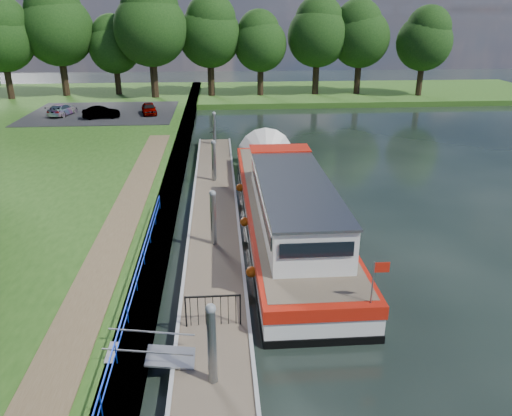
{
  "coord_description": "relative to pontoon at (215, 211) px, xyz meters",
  "views": [
    {
      "loc": [
        0.36,
        -11.92,
        10.23
      ],
      "look_at": [
        2.02,
        10.17,
        1.4
      ],
      "focal_mm": 35.0,
      "sensor_mm": 36.0,
      "label": 1
    }
  ],
  "objects": [
    {
      "name": "carpark",
      "position": [
        -11.0,
        25.0,
        0.62
      ],
      "size": [
        14.0,
        12.0,
        0.06
      ],
      "primitive_type": "cube",
      "color": "black",
      "rests_on": "riverbank"
    },
    {
      "name": "far_bank",
      "position": [
        12.0,
        39.0,
        0.12
      ],
      "size": [
        60.0,
        18.0,
        0.6
      ],
      "primitive_type": "cube",
      "color": "#264E16",
      "rests_on": "ground"
    },
    {
      "name": "blue_fence",
      "position": [
        -2.75,
        -10.0,
        1.13
      ],
      "size": [
        0.04,
        18.04,
        0.72
      ],
      "color": "#0C2DBF",
      "rests_on": "riverbank"
    },
    {
      "name": "footpath",
      "position": [
        -4.4,
        -5.0,
        0.62
      ],
      "size": [
        1.6,
        40.0,
        0.05
      ],
      "primitive_type": "cube",
      "color": "brown",
      "rests_on": "riverbank"
    },
    {
      "name": "pontoon",
      "position": [
        0.0,
        0.0,
        0.0
      ],
      "size": [
        2.5,
        30.0,
        0.56
      ],
      "color": "brown",
      "rests_on": "ground"
    },
    {
      "name": "horizon_trees",
      "position": [
        -1.61,
        35.68,
        7.76
      ],
      "size": [
        54.38,
        10.03,
        12.87
      ],
      "color": "#332316",
      "rests_on": "ground"
    },
    {
      "name": "gate_panel",
      "position": [
        -0.0,
        -10.8,
        0.97
      ],
      "size": [
        1.85,
        0.05,
        1.15
      ],
      "color": "black",
      "rests_on": "ground"
    },
    {
      "name": "ground",
      "position": [
        0.0,
        -13.0,
        -0.18
      ],
      "size": [
        160.0,
        160.0,
        0.0
      ],
      "primitive_type": "plane",
      "color": "black",
      "rests_on": "ground"
    },
    {
      "name": "bank_edge",
      "position": [
        -2.55,
        2.0,
        0.2
      ],
      "size": [
        1.1,
        90.0,
        0.78
      ],
      "primitive_type": "cube",
      "color": "#473D2D",
      "rests_on": "ground"
    },
    {
      "name": "mooring_piles",
      "position": [
        0.0,
        0.0,
        1.1
      ],
      "size": [
        0.3,
        27.3,
        3.55
      ],
      "color": "gray",
      "rests_on": "ground"
    },
    {
      "name": "gangway",
      "position": [
        -1.85,
        -12.5,
        0.44
      ],
      "size": [
        2.58,
        1.0,
        0.92
      ],
      "color": "#A5A8AD",
      "rests_on": "ground"
    },
    {
      "name": "car_a",
      "position": [
        -6.31,
        23.83,
        1.2
      ],
      "size": [
        1.89,
        3.41,
        1.1
      ],
      "primitive_type": "imported",
      "rotation": [
        0.0,
        0.0,
        0.19
      ],
      "color": "#999999",
      "rests_on": "carpark"
    },
    {
      "name": "barge",
      "position": [
        3.6,
        -1.29,
        0.9
      ],
      "size": [
        4.36,
        21.15,
        4.78
      ],
      "color": "black",
      "rests_on": "ground"
    },
    {
      "name": "car_b",
      "position": [
        -10.48,
        22.12,
        1.2
      ],
      "size": [
        3.5,
        1.7,
        1.1
      ],
      "primitive_type": "imported",
      "rotation": [
        0.0,
        0.0,
        1.73
      ],
      "color": "#999999",
      "rests_on": "carpark"
    },
    {
      "name": "car_c",
      "position": [
        -14.51,
        23.91,
        1.2
      ],
      "size": [
        2.33,
        4.01,
        1.09
      ],
      "primitive_type": "imported",
      "rotation": [
        0.0,
        0.0,
        2.92
      ],
      "color": "#999999",
      "rests_on": "carpark"
    }
  ]
}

